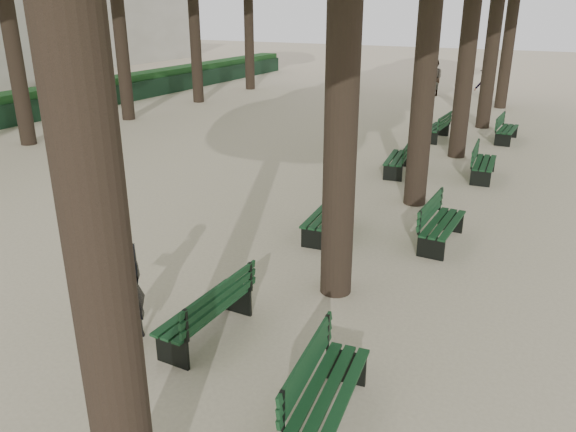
% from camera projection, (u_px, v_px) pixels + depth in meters
% --- Properties ---
extents(ground, '(120.00, 120.00, 0.00)m').
position_uv_depth(ground, '(149.00, 361.00, 7.62)').
color(ground, '#BFAF91').
rests_on(ground, ground).
extents(bench_left_0, '(0.61, 1.81, 0.92)m').
position_uv_depth(bench_left_0, '(207.00, 320.00, 8.09)').
color(bench_left_0, black).
rests_on(bench_left_0, ground).
extents(bench_left_1, '(0.73, 1.85, 0.92)m').
position_uv_depth(bench_left_1, '(326.00, 222.00, 11.70)').
color(bench_left_1, black).
rests_on(bench_left_1, ground).
extents(bench_left_2, '(0.80, 1.86, 0.92)m').
position_uv_depth(bench_left_2, '(397.00, 164.00, 15.97)').
color(bench_left_2, black).
rests_on(bench_left_2, ground).
extents(bench_left_3, '(0.63, 1.82, 0.92)m').
position_uv_depth(bench_left_3, '(436.00, 132.00, 19.90)').
color(bench_left_3, black).
rests_on(bench_left_3, ground).
extents(bench_right_0, '(0.76, 1.85, 0.92)m').
position_uv_depth(bench_right_0, '(328.00, 402.00, 6.43)').
color(bench_right_0, black).
rests_on(bench_right_0, ground).
extents(bench_right_1, '(0.62, 1.81, 0.92)m').
position_uv_depth(bench_right_1, '(442.00, 232.00, 11.23)').
color(bench_right_1, black).
rests_on(bench_right_1, ground).
extents(bench_right_2, '(0.70, 1.84, 0.92)m').
position_uv_depth(bench_right_2, '(483.00, 169.00, 15.49)').
color(bench_right_2, black).
rests_on(bench_right_2, ground).
extents(bench_right_3, '(0.62, 1.82, 0.92)m').
position_uv_depth(bench_right_3, '(507.00, 134.00, 19.63)').
color(bench_right_3, black).
rests_on(bench_right_3, ground).
extents(man_with_map, '(0.70, 0.80, 1.83)m').
position_uv_depth(man_with_map, '(123.00, 283.00, 7.78)').
color(man_with_map, black).
rests_on(man_with_map, ground).
extents(pedestrian_e, '(0.70, 1.52, 1.60)m').
position_uv_depth(pedestrian_e, '(344.00, 76.00, 30.82)').
color(pedestrian_e, '#262628').
rests_on(pedestrian_e, ground).
extents(pedestrian_b, '(1.03, 0.96, 1.67)m').
position_uv_depth(pedestrian_b, '(485.00, 84.00, 27.63)').
color(pedestrian_b, '#262628').
rests_on(pedestrian_b, ground).
extents(pedestrian_a, '(0.94, 0.85, 1.85)m').
position_uv_depth(pedestrian_a, '(434.00, 78.00, 29.22)').
color(pedestrian_a, '#262628').
rests_on(pedestrian_a, ground).
extents(pedestrian_d, '(0.83, 0.72, 1.62)m').
position_uv_depth(pedestrian_d, '(463.00, 80.00, 29.17)').
color(pedestrian_d, '#262628').
rests_on(pedestrian_d, ground).
extents(fence, '(0.08, 42.00, 0.90)m').
position_uv_depth(fence, '(38.00, 110.00, 22.99)').
color(fence, black).
rests_on(fence, ground).
extents(hedge, '(1.20, 42.00, 1.20)m').
position_uv_depth(hedge, '(26.00, 105.00, 23.23)').
color(hedge, '#18451C').
rests_on(hedge, ground).
extents(building_far, '(12.00, 16.00, 7.00)m').
position_uv_depth(building_far, '(70.00, 17.00, 45.38)').
color(building_far, '#B7B2A3').
rests_on(building_far, ground).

